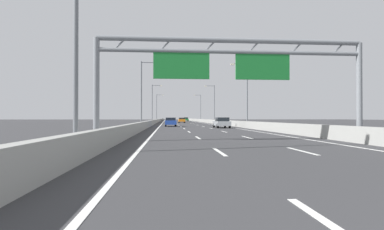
{
  "coord_description": "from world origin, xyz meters",
  "views": [
    {
      "loc": [
        -4.0,
        -0.25,
        1.46
      ],
      "look_at": [
        0.91,
        60.2,
        1.95
      ],
      "focal_mm": 28.56,
      "sensor_mm": 36.0,
      "label": 1
    }
  ],
  "objects": [
    {
      "name": "ground_plane",
      "position": [
        0.0,
        100.0,
        0.0
      ],
      "size": [
        260.0,
        260.0,
        0.0
      ],
      "primitive_type": "plane",
      "color": "#38383A"
    },
    {
      "name": "streetlamp_left_far",
      "position": [
        -7.47,
        74.99,
        5.4
      ],
      "size": [
        2.58,
        0.28,
        9.5
      ],
      "color": "slate",
      "rests_on": "ground_plane"
    },
    {
      "name": "lane_dash_left_4",
      "position": [
        -1.8,
        39.5,
        0.01
      ],
      "size": [
        0.16,
        3.0,
        0.01
      ],
      "primitive_type": "cube",
      "color": "white",
      "rests_on": "ground_plane"
    },
    {
      "name": "lane_dash_right_11",
      "position": [
        1.8,
        102.5,
        0.01
      ],
      "size": [
        0.16,
        3.0,
        0.01
      ],
      "primitive_type": "cube",
      "color": "white",
      "rests_on": "ground_plane"
    },
    {
      "name": "lane_dash_right_16",
      "position": [
        1.8,
        147.5,
        0.01
      ],
      "size": [
        0.16,
        3.0,
        0.01
      ],
      "primitive_type": "cube",
      "color": "white",
      "rests_on": "ground_plane"
    },
    {
      "name": "lane_dash_right_12",
      "position": [
        1.8,
        111.5,
        0.01
      ],
      "size": [
        0.16,
        3.0,
        0.01
      ],
      "primitive_type": "cube",
      "color": "white",
      "rests_on": "ground_plane"
    },
    {
      "name": "streetlamp_right_far",
      "position": [
        7.47,
        74.99,
        5.4
      ],
      "size": [
        2.58,
        0.28,
        9.5
      ],
      "color": "slate",
      "rests_on": "ground_plane"
    },
    {
      "name": "streetlamp_right_mid",
      "position": [
        7.47,
        43.71,
        5.4
      ],
      "size": [
        2.58,
        0.28,
        9.5
      ],
      "color": "slate",
      "rests_on": "ground_plane"
    },
    {
      "name": "lane_dash_left_10",
      "position": [
        -1.8,
        93.5,
        0.01
      ],
      "size": [
        0.16,
        3.0,
        0.01
      ],
      "primitive_type": "cube",
      "color": "white",
      "rests_on": "ground_plane"
    },
    {
      "name": "lane_dash_right_10",
      "position": [
        1.8,
        93.5,
        0.01
      ],
      "size": [
        0.16,
        3.0,
        0.01
      ],
      "primitive_type": "cube",
      "color": "white",
      "rests_on": "ground_plane"
    },
    {
      "name": "lane_dash_left_17",
      "position": [
        -1.8,
        156.5,
        0.01
      ],
      "size": [
        0.16,
        3.0,
        0.01
      ],
      "primitive_type": "cube",
      "color": "white",
      "rests_on": "ground_plane"
    },
    {
      "name": "green_car",
      "position": [
        3.54,
        122.64,
        0.76
      ],
      "size": [
        1.89,
        4.14,
        1.51
      ],
      "color": "#1E7A38",
      "rests_on": "ground_plane"
    },
    {
      "name": "lane_dash_right_5",
      "position": [
        1.8,
        48.5,
        0.01
      ],
      "size": [
        0.16,
        3.0,
        0.01
      ],
      "primitive_type": "cube",
      "color": "white",
      "rests_on": "ground_plane"
    },
    {
      "name": "lane_dash_left_16",
      "position": [
        -1.8,
        147.5,
        0.01
      ],
      "size": [
        0.16,
        3.0,
        0.01
      ],
      "primitive_type": "cube",
      "color": "white",
      "rests_on": "ground_plane"
    },
    {
      "name": "lane_dash_right_1",
      "position": [
        1.8,
        12.5,
        0.01
      ],
      "size": [
        0.16,
        3.0,
        0.01
      ],
      "primitive_type": "cube",
      "color": "white",
      "rests_on": "ground_plane"
    },
    {
      "name": "lane_dash_right_17",
      "position": [
        1.8,
        156.5,
        0.01
      ],
      "size": [
        0.16,
        3.0,
        0.01
      ],
      "primitive_type": "cube",
      "color": "white",
      "rests_on": "ground_plane"
    },
    {
      "name": "lane_dash_left_13",
      "position": [
        -1.8,
        120.5,
        0.01
      ],
      "size": [
        0.16,
        3.0,
        0.01
      ],
      "primitive_type": "cube",
      "color": "white",
      "rests_on": "ground_plane"
    },
    {
      "name": "lane_dash_right_7",
      "position": [
        1.8,
        66.5,
        0.01
      ],
      "size": [
        0.16,
        3.0,
        0.01
      ],
      "primitive_type": "cube",
      "color": "white",
      "rests_on": "ground_plane"
    },
    {
      "name": "lane_dash_left_7",
      "position": [
        -1.8,
        66.5,
        0.01
      ],
      "size": [
        0.16,
        3.0,
        0.01
      ],
      "primitive_type": "cube",
      "color": "white",
      "rests_on": "ground_plane"
    },
    {
      "name": "streetlamp_left_distant",
      "position": [
        -7.47,
        106.27,
        5.4
      ],
      "size": [
        2.58,
        0.28,
        9.5
      ],
      "color": "slate",
      "rests_on": "ground_plane"
    },
    {
      "name": "lane_dash_right_15",
      "position": [
        1.8,
        138.5,
        0.01
      ],
      "size": [
        0.16,
        3.0,
        0.01
      ],
      "primitive_type": "cube",
      "color": "white",
      "rests_on": "ground_plane"
    },
    {
      "name": "lane_dash_left_14",
      "position": [
        -1.8,
        129.5,
        0.01
      ],
      "size": [
        0.16,
        3.0,
        0.01
      ],
      "primitive_type": "cube",
      "color": "white",
      "rests_on": "ground_plane"
    },
    {
      "name": "edge_line_right",
      "position": [
        5.25,
        88.0,
        0.01
      ],
      "size": [
        0.16,
        176.0,
        0.01
      ],
      "primitive_type": "cube",
      "color": "white",
      "rests_on": "ground_plane"
    },
    {
      "name": "lane_dash_left_8",
      "position": [
        -1.8,
        75.5,
        0.01
      ],
      "size": [
        0.16,
        3.0,
        0.01
      ],
      "primitive_type": "cube",
      "color": "white",
      "rests_on": "ground_plane"
    },
    {
      "name": "lane_dash_left_12",
      "position": [
        -1.8,
        111.5,
        0.01
      ],
      "size": [
        0.16,
        3.0,
        0.01
      ],
      "primitive_type": "cube",
      "color": "white",
      "rests_on": "ground_plane"
    },
    {
      "name": "lane_dash_right_3",
      "position": [
        1.8,
        30.5,
        0.01
      ],
      "size": [
        0.16,
        3.0,
        0.01
      ],
      "primitive_type": "cube",
      "color": "white",
      "rests_on": "ground_plane"
    },
    {
      "name": "lane_dash_left_9",
      "position": [
        -1.8,
        84.5,
        0.01
      ],
      "size": [
        0.16,
        3.0,
        0.01
      ],
      "primitive_type": "cube",
      "color": "white",
      "rests_on": "ground_plane"
    },
    {
      "name": "lane_dash_left_2",
      "position": [
        -1.8,
        21.5,
        0.01
      ],
      "size": [
        0.16,
        3.0,
        0.01
      ],
      "primitive_type": "cube",
      "color": "white",
      "rests_on": "ground_plane"
    },
    {
      "name": "lane_dash_right_9",
      "position": [
        1.8,
        84.5,
        0.01
      ],
      "size": [
        0.16,
        3.0,
        0.01
      ],
      "primitive_type": "cube",
      "color": "white",
      "rests_on": "ground_plane"
    },
    {
      "name": "silver_car",
      "position": [
        3.64,
        42.17,
        0.75
      ],
      "size": [
        1.87,
        4.5,
        1.46
      ],
      "color": "#A8ADB2",
      "rests_on": "ground_plane"
    },
    {
      "name": "lane_dash_right_8",
      "position": [
        1.8,
        75.5,
        0.01
      ],
      "size": [
        0.16,
        3.0,
        0.01
      ],
      "primitive_type": "cube",
      "color": "white",
      "rests_on": "ground_plane"
    },
    {
      "name": "streetlamp_right_distant",
      "position": [
        7.47,
        106.27,
        5.4
      ],
      "size": [
        2.58,
        0.28,
        9.5
      ],
      "color": "slate",
      "rests_on": "ground_plane"
    },
    {
      "name": "lane_dash_right_6",
      "position": [
        1.8,
        57.5,
        0.01
      ],
      "size": [
        0.16,
        3.0,
        0.01
      ],
      "primitive_type": "cube",
      "color": "white",
      "rests_on": "ground_plane"
    },
    {
      "name": "blue_car",
      "position": [
        -3.45,
        49.68,
        0.75
      ],
      "size": [
        1.81,
        4.27,
        1.44
      ],
      "color": "#2347AD",
      "rests_on": "ground_plane"
    },
    {
      "name": "edge_line_left",
      "position": [
        -5.25,
        88.0,
        0.01
      ],
      "size": [
        0.16,
        176.0,
        0.01
      ],
      "primitive_type": "cube",
      "color": "white",
      "rests_on": "ground_plane"
    },
    {
      "name": "lane_dash_left_15",
      "position": [
        -1.8,
        138.5,
        0.01
      ],
      "size": [
        0.16,
        3.0,
        0.01
      ],
      "primitive_type": "cube",
      "color": "white",
      "rests_on": "ground_plane"
    },
    {
      "name": "lane_dash_right_14",
      "position": [
        1.8,
        129.5,
        0.01
      ],
      "size": [
        0.16,
        3.0,
        0.01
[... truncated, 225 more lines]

